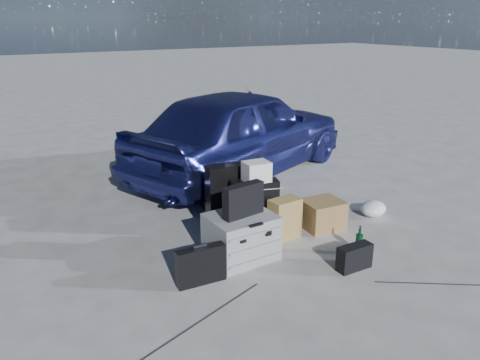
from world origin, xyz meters
name	(u,v)px	position (x,y,z in m)	size (l,w,h in m)	color
ground	(300,255)	(0.00, 0.00, 0.00)	(60.00, 60.00, 0.00)	#B9B9B4
car	(242,131)	(0.86, 2.47, 0.65)	(1.53, 3.80, 1.29)	#323892
pelican_case	(241,237)	(-0.53, 0.26, 0.22)	(0.61, 0.50, 0.44)	#939698
laptop_bag	(243,200)	(-0.51, 0.24, 0.60)	(0.42, 0.10, 0.31)	black
briefcase	(201,266)	(-1.06, 0.05, 0.17)	(0.44, 0.10, 0.34)	black
suitcase_left	(231,196)	(-0.22, 0.95, 0.36)	(0.55, 0.20, 0.71)	black
suitcase_right	(255,207)	(-0.11, 0.65, 0.30)	(0.50, 0.18, 0.60)	black
white_carton	(257,171)	(-0.10, 0.64, 0.70)	(0.26, 0.21, 0.21)	silver
duffel_bag	(236,199)	(0.02, 1.25, 0.17)	(0.67, 0.29, 0.33)	black
flat_box_white	(237,183)	(0.03, 1.26, 0.37)	(0.40, 0.30, 0.07)	silver
flat_box_black	(235,177)	(0.02, 1.27, 0.43)	(0.25, 0.18, 0.05)	black
kraft_bag	(285,218)	(0.10, 0.40, 0.22)	(0.32, 0.19, 0.43)	#A78549
cardboard_box	(322,214)	(0.60, 0.38, 0.16)	(0.42, 0.37, 0.32)	olive
plastic_bag	(373,208)	(1.33, 0.31, 0.09)	(0.33, 0.28, 0.18)	white
messenger_bag	(354,257)	(0.25, -0.47, 0.12)	(0.34, 0.13, 0.24)	black
green_bottle	(359,241)	(0.51, -0.28, 0.14)	(0.07, 0.07, 0.28)	black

